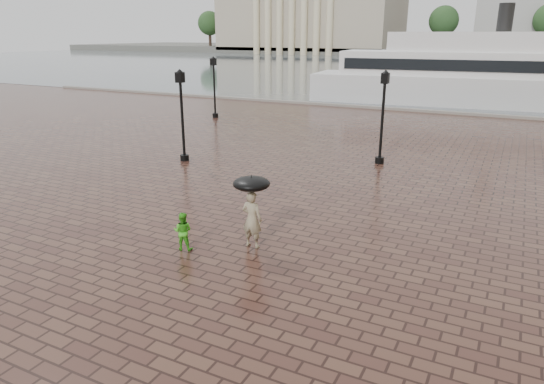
{
  "coord_description": "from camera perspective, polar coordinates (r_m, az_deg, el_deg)",
  "views": [
    {
      "loc": [
        8.83,
        -9.38,
        6.17
      ],
      "look_at": [
        2.25,
        3.59,
        1.4
      ],
      "focal_mm": 32.0,
      "sensor_mm": 36.0,
      "label": 1
    }
  ],
  "objects": [
    {
      "name": "far_trees",
      "position": [
        147.68,
        24.72,
        17.87
      ],
      "size": [
        188.0,
        8.0,
        13.5
      ],
      "color": "#2D2119",
      "rests_on": "ground"
    },
    {
      "name": "ground",
      "position": [
        14.29,
        -14.88,
        -8.09
      ],
      "size": [
        300.0,
        300.0,
        0.0
      ],
      "primitive_type": "plane",
      "color": "#39201A",
      "rests_on": "ground"
    },
    {
      "name": "harbour_water",
      "position": [
        101.96,
        22.51,
        13.37
      ],
      "size": [
        240.0,
        240.0,
        0.0
      ],
      "primitive_type": "plane",
      "color": "#4E585F",
      "rests_on": "ground"
    },
    {
      "name": "museum",
      "position": [
        166.88,
        4.67,
        20.77
      ],
      "size": [
        57.0,
        32.5,
        26.0
      ],
      "color": "gray",
      "rests_on": "ground"
    },
    {
      "name": "adult_pedestrian",
      "position": [
        14.51,
        -2.37,
        -3.23
      ],
      "size": [
        0.65,
        0.43,
        1.77
      ],
      "primitive_type": "imported",
      "rotation": [
        0.0,
        0.0,
        3.13
      ],
      "color": "gray",
      "rests_on": "ground"
    },
    {
      "name": "quay_edge",
      "position": [
        42.76,
        14.88,
        9.27
      ],
      "size": [
        80.0,
        0.6,
        0.3
      ],
      "primitive_type": "cube",
      "color": "slate",
      "rests_on": "ground"
    },
    {
      "name": "street_lamps",
      "position": [
        28.58,
        -2.36,
        10.41
      ],
      "size": [
        15.44,
        12.44,
        4.4
      ],
      "color": "black",
      "rests_on": "ground"
    },
    {
      "name": "ferry_near",
      "position": [
        48.18,
        21.19,
        12.72
      ],
      "size": [
        26.74,
        8.75,
        8.61
      ],
      "rotation": [
        0.0,
        0.0,
        0.09
      ],
      "color": "silver",
      "rests_on": "ground"
    },
    {
      "name": "umbrella",
      "position": [
        14.14,
        -2.43,
        0.99
      ],
      "size": [
        1.1,
        1.1,
        1.16
      ],
      "color": "black",
      "rests_on": "ground"
    },
    {
      "name": "child_pedestrian",
      "position": [
        14.67,
        -10.44,
        -4.56
      ],
      "size": [
        0.67,
        0.59,
        1.17
      ],
      "primitive_type": "imported",
      "rotation": [
        0.0,
        0.0,
        3.44
      ],
      "color": "green",
      "rests_on": "ground"
    },
    {
      "name": "far_shore",
      "position": [
        169.69,
        24.77,
        14.83
      ],
      "size": [
        300.0,
        60.0,
        2.0
      ],
      "primitive_type": "cube",
      "color": "#4C4C47",
      "rests_on": "ground"
    }
  ]
}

